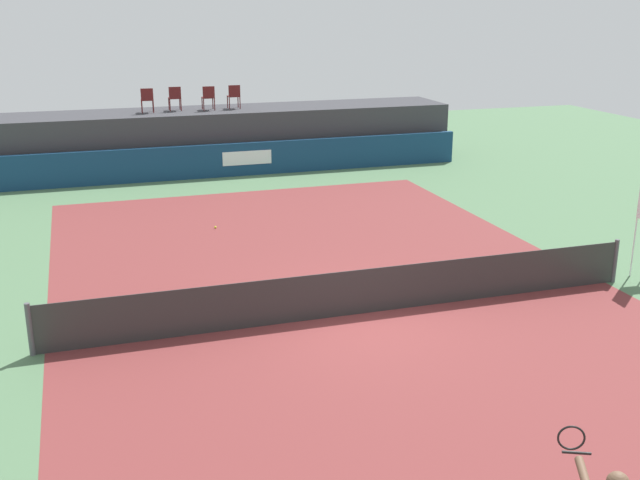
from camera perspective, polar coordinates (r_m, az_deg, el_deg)
The scene contains 12 objects.
ground_plane at distance 18.34m, azimuth -0.55°, elevation -2.06°, with size 48.00×48.00×0.00m, color #4C704C.
court_inner at distance 15.69m, azimuth 2.71°, elevation -5.51°, with size 12.00×22.00×0.00m, color maroon.
sponsor_wall at distance 28.05m, azimuth -6.95°, elevation 5.91°, with size 18.00×0.22×1.20m.
spectator_platform at distance 29.70m, azimuth -7.67°, elevation 7.49°, with size 18.00×2.80×2.20m, color #38383D.
spectator_chair_far_left at distance 28.96m, azimuth -12.71°, elevation 10.17°, with size 0.46×0.46×0.89m.
spectator_chair_left at distance 29.31m, azimuth -10.73°, elevation 10.37°, with size 0.45×0.45×0.89m.
spectator_chair_center at distance 29.26m, azimuth -8.29°, elevation 10.48°, with size 0.45×0.45×0.89m.
spectator_chair_right at distance 29.57m, azimuth -6.41°, elevation 10.62°, with size 0.45×0.45×0.89m.
tennis_net at distance 15.51m, azimuth 2.73°, elevation -3.90°, with size 12.40×0.02×0.95m, color #2D2D2D.
net_post_near at distance 14.68m, azimuth -20.74°, elevation -6.23°, with size 0.10×0.10×1.00m, color #4C4C51.
net_post_far at distance 18.49m, azimuth 21.06°, elevation -1.45°, with size 0.10×0.10×1.00m, color #4C4C51.
tennis_ball at distance 21.67m, azimuth -7.77°, elevation 0.95°, with size 0.07×0.07×0.07m, color #D8EA33.
Camera 1 is at (-5.11, -13.53, 6.08)m, focal length 43.10 mm.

